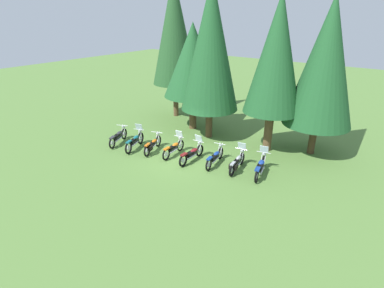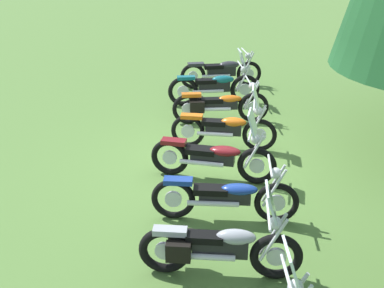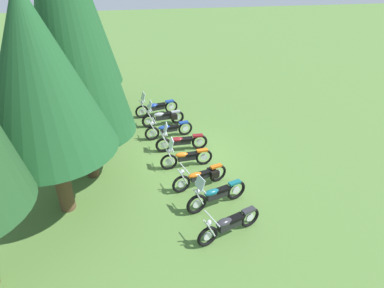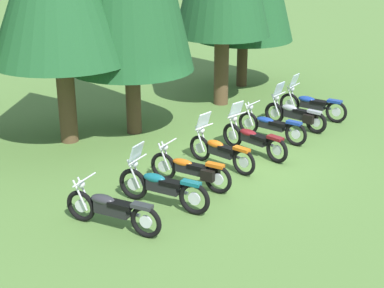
{
  "view_description": "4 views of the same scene",
  "coord_description": "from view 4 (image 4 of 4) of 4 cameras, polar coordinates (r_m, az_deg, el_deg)",
  "views": [
    {
      "loc": [
        9.83,
        -12.38,
        7.7
      ],
      "look_at": [
        0.11,
        0.79,
        0.61
      ],
      "focal_mm": 28.59,
      "sensor_mm": 36.0,
      "label": 1
    },
    {
      "loc": [
        8.26,
        1.33,
        4.29
      ],
      "look_at": [
        0.83,
        -0.37,
        0.72
      ],
      "focal_mm": 45.21,
      "sensor_mm": 36.0,
      "label": 2
    },
    {
      "loc": [
        -11.85,
        1.58,
        7.7
      ],
      "look_at": [
        -0.37,
        -0.31,
        0.91
      ],
      "focal_mm": 31.62,
      "sensor_mm": 36.0,
      "label": 3
    },
    {
      "loc": [
        -10.57,
        -9.64,
        5.95
      ],
      "look_at": [
        -1.12,
        0.49,
        0.64
      ],
      "focal_mm": 54.35,
      "sensor_mm": 36.0,
      "label": 4
    }
  ],
  "objects": [
    {
      "name": "motorcycle_5",
      "position": [
        16.98,
        7.78,
        1.82
      ],
      "size": [
        0.7,
        2.26,
        1.0
      ],
      "rotation": [
        0.0,
        0.0,
        1.73
      ],
      "color": "black",
      "rests_on": "ground_plane"
    },
    {
      "name": "motorcycle_1",
      "position": [
        12.87,
        -2.99,
        -4.18
      ],
      "size": [
        0.97,
        2.23,
        1.38
      ],
      "rotation": [
        0.0,
        0.0,
        1.9
      ],
      "color": "black",
      "rests_on": "ground_plane"
    },
    {
      "name": "motorcycle_2",
      "position": [
        13.8,
        -0.03,
        -2.55
      ],
      "size": [
        0.95,
        2.15,
        1.01
      ],
      "rotation": [
        0.0,
        0.0,
        1.87
      ],
      "color": "black",
      "rests_on": "ground_plane"
    },
    {
      "name": "motorcycle_4",
      "position": [
        15.82,
        6.04,
        0.54
      ],
      "size": [
        0.74,
        2.28,
        1.36
      ],
      "rotation": [
        0.0,
        0.0,
        1.58
      ],
      "color": "black",
      "rests_on": "ground_plane"
    },
    {
      "name": "motorcycle_6",
      "position": [
        18.01,
        10.14,
        2.87
      ],
      "size": [
        0.73,
        2.13,
        1.35
      ],
      "rotation": [
        0.0,
        0.0,
        1.71
      ],
      "color": "black",
      "rests_on": "ground_plane"
    },
    {
      "name": "motorcycle_3",
      "position": [
        14.91,
        2.8,
        -0.63
      ],
      "size": [
        0.68,
        2.15,
        1.36
      ],
      "rotation": [
        0.0,
        0.0,
        1.66
      ],
      "color": "black",
      "rests_on": "ground_plane"
    },
    {
      "name": "motorcycle_7",
      "position": [
        19.09,
        11.67,
        3.87
      ],
      "size": [
        0.83,
        2.27,
        1.36
      ],
      "rotation": [
        0.0,
        0.0,
        1.8
      ],
      "color": "black",
      "rests_on": "ground_plane"
    },
    {
      "name": "motorcycle_0",
      "position": [
        12.07,
        -7.9,
        -6.31
      ],
      "size": [
        1.07,
        2.17,
        1.0
      ],
      "rotation": [
        0.0,
        0.0,
        1.94
      ],
      "color": "black",
      "rests_on": "ground_plane"
    },
    {
      "name": "ground_plane",
      "position": [
        15.5,
        4.28,
        -1.66
      ],
      "size": [
        80.0,
        80.0,
        0.0
      ],
      "primitive_type": "plane",
      "color": "#547A38"
    }
  ]
}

